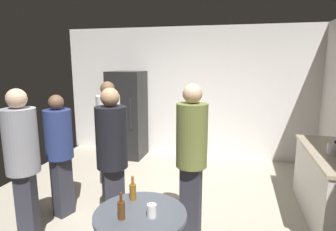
# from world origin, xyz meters

# --- Properties ---
(ground_plane) EXTENTS (5.20, 5.20, 0.10)m
(ground_plane) POSITION_xyz_m (0.00, 0.00, -0.05)
(ground_plane) COLOR #B2A893
(wall_back) EXTENTS (5.32, 0.06, 2.70)m
(wall_back) POSITION_xyz_m (0.00, 2.63, 1.35)
(wall_back) COLOR silver
(wall_back) RESTS_ON ground_plane
(refrigerator) EXTENTS (0.70, 0.68, 1.80)m
(refrigerator) POSITION_xyz_m (-1.17, 2.20, 0.90)
(refrigerator) COLOR black
(refrigerator) RESTS_ON ground_plane
(kitchen_counter) EXTENTS (0.64, 1.65, 0.90)m
(kitchen_counter) POSITION_xyz_m (2.28, 0.48, 0.45)
(kitchen_counter) COLOR beige
(kitchen_counter) RESTS_ON ground_plane
(kettle) EXTENTS (0.24, 0.17, 0.18)m
(kettle) POSITION_xyz_m (2.23, 0.39, 0.97)
(kettle) COLOR #B2B2B7
(kettle) RESTS_ON kitchen_counter
(foreground_table) EXTENTS (0.80, 0.80, 0.73)m
(foreground_table) POSITION_xyz_m (0.30, -1.17, 0.63)
(foreground_table) COLOR #4C515B
(foreground_table) RESTS_ON ground_plane
(beer_bottle_amber) EXTENTS (0.06, 0.06, 0.23)m
(beer_bottle_amber) POSITION_xyz_m (0.16, -0.96, 0.82)
(beer_bottle_amber) COLOR #8C5919
(beer_bottle_amber) RESTS_ON foreground_table
(beer_bottle_brown) EXTENTS (0.06, 0.06, 0.23)m
(beer_bottle_brown) POSITION_xyz_m (0.19, -1.29, 0.82)
(beer_bottle_brown) COLOR #593314
(beer_bottle_brown) RESTS_ON foreground_table
(plastic_cup_white) EXTENTS (0.08, 0.08, 0.11)m
(plastic_cup_white) POSITION_xyz_m (0.42, -1.20, 0.79)
(plastic_cup_white) COLOR white
(plastic_cup_white) RESTS_ON foreground_table
(person_in_black_shirt) EXTENTS (0.48, 0.48, 1.73)m
(person_in_black_shirt) POSITION_xyz_m (-0.25, -0.52, 1.02)
(person_in_black_shirt) COLOR #2D2D38
(person_in_black_shirt) RESTS_ON ground_plane
(person_in_white_shirt) EXTENTS (0.46, 0.46, 1.73)m
(person_in_white_shirt) POSITION_xyz_m (-0.73, 0.41, 1.01)
(person_in_white_shirt) COLOR #2D2D38
(person_in_white_shirt) RESTS_ON ground_plane
(person_in_navy_shirt) EXTENTS (0.43, 0.43, 1.60)m
(person_in_navy_shirt) POSITION_xyz_m (-1.11, -0.23, 0.93)
(person_in_navy_shirt) COLOR #2D2D38
(person_in_navy_shirt) RESTS_ON ground_plane
(person_in_olive_shirt) EXTENTS (0.37, 0.37, 1.78)m
(person_in_olive_shirt) POSITION_xyz_m (0.61, -0.34, 1.05)
(person_in_olive_shirt) COLOR #2D2D38
(person_in_olive_shirt) RESTS_ON ground_plane
(person_in_gray_shirt) EXTENTS (0.44, 0.44, 1.74)m
(person_in_gray_shirt) POSITION_xyz_m (-1.09, -0.89, 1.02)
(person_in_gray_shirt) COLOR #2D2D38
(person_in_gray_shirt) RESTS_ON ground_plane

